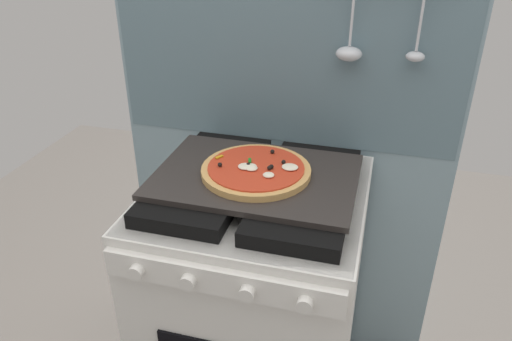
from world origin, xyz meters
TOP-DOWN VIEW (x-y plane):
  - kitchen_backsplash at (0.00, 0.33)m, footprint 1.10×0.09m
  - stove at (-0.00, -0.00)m, footprint 0.60×0.64m
  - baking_tray at (0.00, 0.00)m, footprint 0.54×0.38m
  - pizza_left at (0.00, -0.00)m, footprint 0.30×0.30m

SIDE VIEW (x-z plane):
  - stove at x=0.00m, z-range 0.00..0.90m
  - kitchen_backsplash at x=0.00m, z-range 0.01..1.56m
  - baking_tray at x=0.00m, z-range 0.90..0.92m
  - pizza_left at x=0.00m, z-range 0.91..0.94m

